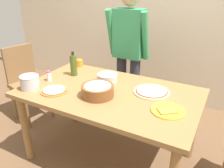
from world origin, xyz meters
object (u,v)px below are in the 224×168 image
dining_table (109,100)px  chair_wooden_left (26,79)px  pizza_cooked_on_tray (54,90)px  popcorn_bowl (98,90)px  cup_orange (80,63)px  plate_with_slice (168,111)px  olive_oil_bottle (74,65)px  mixing_bowl_steel (107,78)px  salt_shaker (49,76)px  pizza_raw_on_board (152,92)px  person_cook (129,50)px  steel_pot (30,82)px

dining_table → chair_wooden_left: 1.34m
pizza_cooked_on_tray → popcorn_bowl: bearing=15.4°
cup_orange → plate_with_slice: bearing=-23.0°
pizza_cooked_on_tray → olive_oil_bottle: bearing=101.2°
chair_wooden_left → olive_oil_bottle: (0.81, -0.04, 0.33)m
mixing_bowl_steel → cup_orange: (-0.50, 0.23, 0.00)m
mixing_bowl_steel → salt_shaker: size_ratio=1.89×
plate_with_slice → popcorn_bowl: (-0.61, -0.03, 0.05)m
plate_with_slice → olive_oil_bottle: size_ratio=1.02×
pizza_raw_on_board → cup_orange: 1.00m
person_cook → olive_oil_bottle: 0.70m
popcorn_bowl → cup_orange: size_ratio=3.29×
olive_oil_bottle → cup_orange: size_ratio=3.01×
popcorn_bowl → mixing_bowl_steel: 0.32m
dining_table → plate_with_slice: 0.58m
pizza_cooked_on_tray → popcorn_bowl: size_ratio=0.88×
chair_wooden_left → steel_pot: (0.65, -0.50, 0.29)m
pizza_cooked_on_tray → mixing_bowl_steel: mixing_bowl_steel is taller
cup_orange → salt_shaker: size_ratio=0.80×
salt_shaker → mixing_bowl_steel: bearing=26.3°
dining_table → pizza_raw_on_board: (0.35, 0.15, 0.10)m
person_cook → pizza_cooked_on_tray: size_ratio=6.57×
steel_pot → pizza_cooked_on_tray: bearing=14.6°
olive_oil_bottle → salt_shaker: olive_oil_bottle is taller
plate_with_slice → olive_oil_bottle: 1.12m
pizza_cooked_on_tray → plate_with_slice: 1.01m
steel_pot → dining_table: bearing=24.4°
pizza_raw_on_board → salt_shaker: bearing=-166.7°
dining_table → steel_pot: steel_pot is taller
popcorn_bowl → cup_orange: 0.79m
plate_with_slice → cup_orange: size_ratio=3.06×
olive_oil_bottle → plate_with_slice: bearing=-13.5°
person_cook → pizza_raw_on_board: (0.50, -0.60, -0.17)m
steel_pot → person_cook: bearing=64.4°
popcorn_bowl → mixing_bowl_steel: size_ratio=1.40×
dining_table → salt_shaker: salt_shaker is taller
olive_oil_bottle → salt_shaker: bearing=-117.9°
mixing_bowl_steel → chair_wooden_left: bearing=179.1°
mixing_bowl_steel → olive_oil_bottle: size_ratio=0.78×
pizza_raw_on_board → mixing_bowl_steel: 0.47m
pizza_cooked_on_tray → plate_with_slice: plate_with_slice is taller
dining_table → plate_with_slice: bearing=-10.0°
mixing_bowl_steel → steel_pot: steel_pot is taller
pizza_cooked_on_tray → cup_orange: 0.67m
salt_shaker → chair_wooden_left: bearing=157.8°
pizza_raw_on_board → plate_with_slice: size_ratio=1.24×
pizza_cooked_on_tray → steel_pot: steel_pot is taller
person_cook → olive_oil_bottle: person_cook is taller
plate_with_slice → steel_pot: size_ratio=1.50×
pizza_raw_on_board → steel_pot: bearing=-155.8°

